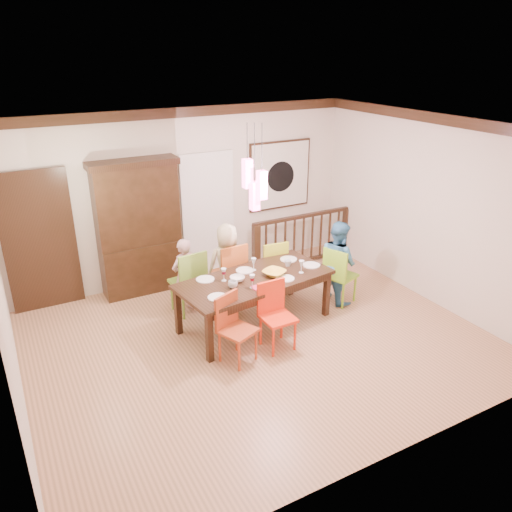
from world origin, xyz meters
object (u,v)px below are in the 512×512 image
person_far_mid (228,264)px  person_end_right (338,262)px  dining_table (255,283)px  chair_end_right (341,271)px  chair_far_left (187,277)px  person_far_left (184,276)px  china_hutch (139,227)px  balustrade (303,238)px

person_far_mid → person_end_right: size_ratio=0.98×
dining_table → chair_end_right: size_ratio=2.48×
chair_far_left → person_far_left: 0.05m
china_hutch → balustrade: bearing=-6.7°
dining_table → person_far_mid: size_ratio=1.79×
china_hutch → person_end_right: china_hutch is taller
person_end_right → chair_far_left: bearing=68.2°
person_far_left → person_end_right: size_ratio=0.89×
balustrade → person_far_mid: 2.03m
person_far_mid → chair_end_right: bearing=160.1°
dining_table → person_far_left: 1.14m
dining_table → person_far_left: person_far_left is taller
chair_end_right → person_end_right: bearing=-12.2°
dining_table → person_far_mid: bearing=85.0°
china_hutch → person_far_left: bearing=-71.3°
china_hutch → person_far_mid: (1.06, -1.07, -0.45)m
china_hutch → person_end_right: bearing=-35.1°
chair_far_left → chair_end_right: size_ratio=1.09×
chair_end_right → person_far_mid: 1.78m
person_far_left → person_far_mid: size_ratio=0.91×
dining_table → chair_far_left: size_ratio=2.28×
person_far_mid → chair_far_left: bearing=7.8°
china_hutch → chair_far_left: bearing=-69.7°
person_far_left → dining_table: bearing=109.6°
chair_end_right → dining_table: bearing=69.3°
balustrade → china_hutch: bearing=173.2°
balustrade → person_end_right: bearing=-103.1°
balustrade → person_far_left: person_far_left is taller
dining_table → chair_end_right: bearing=-9.1°
china_hutch → person_far_left: size_ratio=1.86×
person_end_right → dining_table: bearing=89.4°
balustrade → person_far_mid: bearing=-159.2°
chair_end_right → person_far_mid: bearing=42.0°
balustrade → person_end_right: person_end_right is taller
person_far_left → person_far_mid: 0.72m
person_far_mid → dining_table: bearing=101.4°
dining_table → person_end_right: 1.51m
person_far_left → person_end_right: bearing=138.6°
china_hutch → balustrade: 3.03m
chair_far_left → chair_end_right: chair_far_left is taller
chair_far_left → person_far_mid: 0.67m
chair_end_right → chair_far_left: bearing=49.5°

